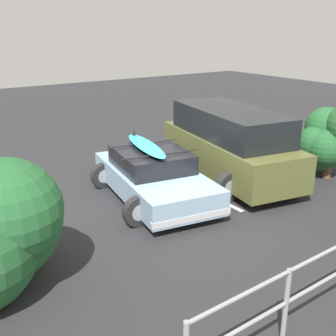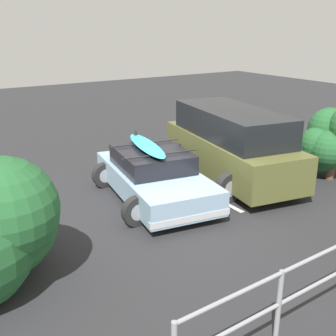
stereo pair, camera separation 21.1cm
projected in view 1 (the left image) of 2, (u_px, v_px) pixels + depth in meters
name	position (u px, v px, depth m)	size (l,w,h in m)	color
ground_plane	(168.00, 206.00, 9.95)	(44.00, 44.00, 0.02)	#28282B
parking_stripe	(194.00, 187.00, 11.02)	(3.62, 0.12, 0.00)	silver
sedan_car	(153.00, 175.00, 10.21)	(2.84, 4.21, 1.47)	#8CADC6
suv_car	(229.00, 143.00, 11.45)	(3.00, 5.09, 1.93)	brown
bush_near_right	(328.00, 138.00, 11.56)	(1.59, 1.85, 2.08)	brown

